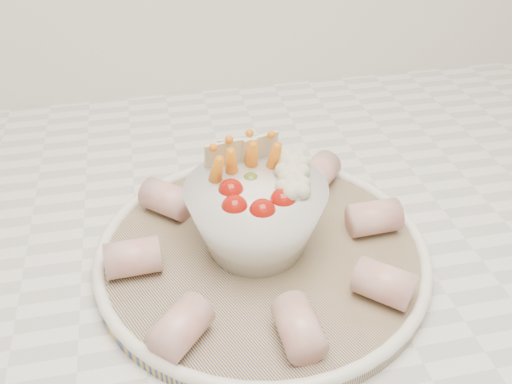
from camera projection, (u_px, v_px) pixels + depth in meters
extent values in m
cube|color=white|center=(331.00, 209.00, 0.68)|extent=(2.04, 0.62, 0.04)
cylinder|color=navy|center=(262.00, 255.00, 0.57)|extent=(0.44, 0.44, 0.01)
torus|color=white|center=(262.00, 249.00, 0.57)|extent=(0.33, 0.33, 0.01)
sphere|color=#A2120A|center=(235.00, 208.00, 0.51)|extent=(0.02, 0.02, 0.02)
sphere|color=#A2120A|center=(262.00, 212.00, 0.51)|extent=(0.02, 0.02, 0.02)
sphere|color=#A2120A|center=(283.00, 201.00, 0.52)|extent=(0.02, 0.02, 0.02)
sphere|color=#A2120A|center=(231.00, 191.00, 0.53)|extent=(0.02, 0.02, 0.02)
sphere|color=#546C24|center=(251.00, 181.00, 0.55)|extent=(0.02, 0.02, 0.02)
cone|color=orange|center=(232.00, 167.00, 0.55)|extent=(0.02, 0.04, 0.06)
cone|color=orange|center=(252.00, 161.00, 0.56)|extent=(0.02, 0.04, 0.06)
cone|color=orange|center=(273.00, 162.00, 0.56)|extent=(0.02, 0.04, 0.06)
cone|color=orange|center=(216.00, 176.00, 0.54)|extent=(0.03, 0.04, 0.06)
sphere|color=beige|center=(292.00, 179.00, 0.54)|extent=(0.03, 0.03, 0.03)
sphere|color=beige|center=(294.00, 194.00, 0.53)|extent=(0.03, 0.03, 0.03)
sphere|color=beige|center=(292.00, 167.00, 0.56)|extent=(0.03, 0.03, 0.03)
cube|color=beige|center=(238.00, 155.00, 0.56)|extent=(0.04, 0.02, 0.04)
cube|color=beige|center=(259.00, 152.00, 0.57)|extent=(0.04, 0.02, 0.04)
cube|color=beige|center=(223.00, 159.00, 0.56)|extent=(0.04, 0.02, 0.04)
cylinder|color=#B95654|center=(374.00, 218.00, 0.58)|extent=(0.05, 0.04, 0.03)
cylinder|color=#B95654|center=(318.00, 174.00, 0.64)|extent=(0.06, 0.06, 0.03)
cylinder|color=#B95654|center=(233.00, 163.00, 0.66)|extent=(0.04, 0.05, 0.03)
cylinder|color=#B95654|center=(167.00, 199.00, 0.61)|extent=(0.06, 0.06, 0.03)
cylinder|color=#B95654|center=(133.00, 258.00, 0.53)|extent=(0.05, 0.04, 0.03)
cylinder|color=#B95654|center=(181.00, 327.00, 0.47)|extent=(0.06, 0.06, 0.03)
cylinder|color=#B95654|center=(299.00, 328.00, 0.47)|extent=(0.04, 0.05, 0.03)
cylinder|color=#B95654|center=(384.00, 283.00, 0.51)|extent=(0.06, 0.06, 0.03)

